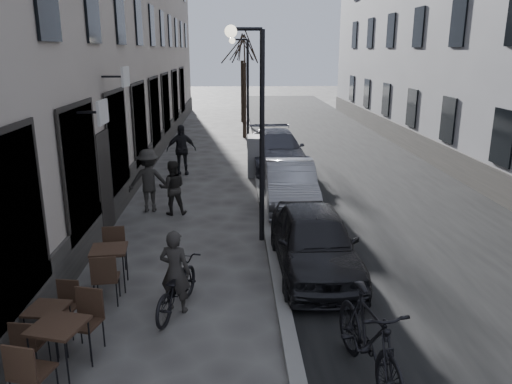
{
  "coord_description": "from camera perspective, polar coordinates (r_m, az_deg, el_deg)",
  "views": [
    {
      "loc": [
        -0.65,
        -5.61,
        4.56
      ],
      "look_at": [
        -0.23,
        4.03,
        1.8
      ],
      "focal_mm": 35.0,
      "sensor_mm": 36.0,
      "label": 1
    }
  ],
  "objects": [
    {
      "name": "road",
      "position": [
        22.54,
        9.09,
        4.1
      ],
      "size": [
        7.3,
        60.0,
        0.0
      ],
      "primitive_type": "cube",
      "color": "black",
      "rests_on": "ground"
    },
    {
      "name": "kerb",
      "position": [
        22.09,
        -0.25,
        4.21
      ],
      "size": [
        0.25,
        60.0,
        0.12
      ],
      "primitive_type": "cube",
      "color": "slate",
      "rests_on": "ground"
    },
    {
      "name": "streetlamp_near",
      "position": [
        11.7,
        -0.15,
        9.09
      ],
      "size": [
        0.9,
        0.28,
        5.09
      ],
      "color": "black",
      "rests_on": "ground"
    },
    {
      "name": "streetlamp_far",
      "position": [
        23.65,
        -1.37,
        12.57
      ],
      "size": [
        0.9,
        0.28,
        5.09
      ],
      "color": "black",
      "rests_on": "ground"
    },
    {
      "name": "tree_near",
      "position": [
        26.61,
        -1.37,
        16.19
      ],
      "size": [
        2.4,
        2.4,
        5.7
      ],
      "color": "black",
      "rests_on": "ground"
    },
    {
      "name": "tree_far",
      "position": [
        32.61,
        -1.6,
        16.14
      ],
      "size": [
        2.4,
        2.4,
        5.7
      ],
      "color": "black",
      "rests_on": "ground"
    },
    {
      "name": "bistro_set_a",
      "position": [
        7.93,
        -21.46,
        -15.95
      ],
      "size": [
        0.9,
        1.75,
        1.0
      ],
      "rotation": [
        0.0,
        0.0,
        -0.27
      ],
      "color": "black",
      "rests_on": "ground"
    },
    {
      "name": "bistro_set_b",
      "position": [
        8.69,
        -22.6,
        -13.71
      ],
      "size": [
        0.66,
        1.47,
        0.84
      ],
      "rotation": [
        0.0,
        0.0,
        -0.16
      ],
      "color": "black",
      "rests_on": "ground"
    },
    {
      "name": "bistro_set_c",
      "position": [
        10.29,
        -16.35,
        -7.89
      ],
      "size": [
        0.76,
        1.72,
        0.99
      ],
      "rotation": [
        0.0,
        0.0,
        0.11
      ],
      "color": "black",
      "rests_on": "ground"
    },
    {
      "name": "utility_cabinet",
      "position": [
        18.64,
        -0.15,
        4.13
      ],
      "size": [
        0.56,
        0.99,
        1.47
      ],
      "primitive_type": "cube",
      "rotation": [
        0.0,
        0.0,
        -0.02
      ],
      "color": "slate",
      "rests_on": "ground"
    },
    {
      "name": "bicycle",
      "position": [
        9.2,
        -9.15,
        -10.64
      ],
      "size": [
        1.08,
        1.89,
        0.94
      ],
      "primitive_type": "imported",
      "rotation": [
        0.0,
        0.0,
        2.87
      ],
      "color": "black",
      "rests_on": "ground"
    },
    {
      "name": "cyclist_rider",
      "position": [
        9.07,
        -9.23,
        -8.95
      ],
      "size": [
        0.64,
        0.5,
        1.54
      ],
      "primitive_type": "imported",
      "rotation": [
        0.0,
        0.0,
        2.87
      ],
      "color": "#282523",
      "rests_on": "ground"
    },
    {
      "name": "pedestrian_near",
      "position": [
        14.35,
        -9.53,
        0.49
      ],
      "size": [
        0.82,
        0.68,
        1.57
      ],
      "primitive_type": "imported",
      "rotation": [
        0.0,
        0.0,
        3.26
      ],
      "color": "black",
      "rests_on": "ground"
    },
    {
      "name": "pedestrian_mid",
      "position": [
        14.73,
        -12.14,
        1.28
      ],
      "size": [
        1.25,
        0.79,
        1.84
      ],
      "primitive_type": "imported",
      "rotation": [
        0.0,
        0.0,
        3.24
      ],
      "color": "#2C2A27",
      "rests_on": "ground"
    },
    {
      "name": "pedestrian_far",
      "position": [
        18.99,
        -8.54,
        4.8
      ],
      "size": [
        1.17,
        0.68,
        1.88
      ],
      "primitive_type": "imported",
      "rotation": [
        0.0,
        0.0,
        0.22
      ],
      "color": "black",
      "rests_on": "ground"
    },
    {
      "name": "car_near",
      "position": [
        10.57,
        6.68,
        -5.61
      ],
      "size": [
        1.69,
        4.08,
        1.38
      ],
      "primitive_type": "imported",
      "rotation": [
        0.0,
        0.0,
        0.02
      ],
      "color": "black",
      "rests_on": "ground"
    },
    {
      "name": "car_mid",
      "position": [
        14.9,
        3.94,
        0.82
      ],
      "size": [
        1.56,
        4.15,
        1.36
      ],
      "primitive_type": "imported",
      "rotation": [
        0.0,
        0.0,
        -0.03
      ],
      "color": "gray",
      "rests_on": "ground"
    },
    {
      "name": "car_far",
      "position": [
        19.82,
        2.33,
        4.82
      ],
      "size": [
        2.33,
        5.16,
        1.47
      ],
      "primitive_type": "imported",
      "rotation": [
        0.0,
        0.0,
        0.06
      ],
      "color": "#3E3F4A",
      "rests_on": "ground"
    },
    {
      "name": "moped",
      "position": [
        7.44,
        12.79,
        -16.04
      ],
      "size": [
        0.96,
        2.29,
        1.34
      ],
      "primitive_type": "imported",
      "rotation": [
        0.0,
        0.0,
        0.16
      ],
      "color": "black",
      "rests_on": "ground"
    }
  ]
}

